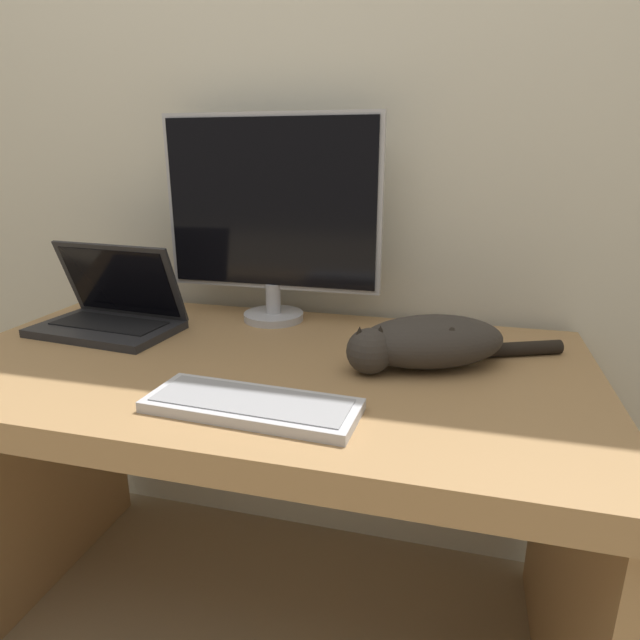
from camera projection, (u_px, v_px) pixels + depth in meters
name	position (u px, v px, depth m)	size (l,w,h in m)	color
wall_back	(315.00, 110.00, 1.43)	(6.40, 0.06, 2.60)	beige
desk	(265.00, 425.00, 1.23)	(1.42, 0.77, 0.75)	#A37A4C
monitor	(271.00, 213.00, 1.38)	(0.58, 0.16, 0.53)	#B2B2B7
laptop	(111.00, 313.00, 1.37)	(0.37, 0.25, 0.22)	#232326
external_keyboard	(252.00, 405.00, 0.94)	(0.39, 0.16, 0.02)	#BCBCC1
cat	(427.00, 341.00, 1.13)	(0.46, 0.30, 0.11)	#332D28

